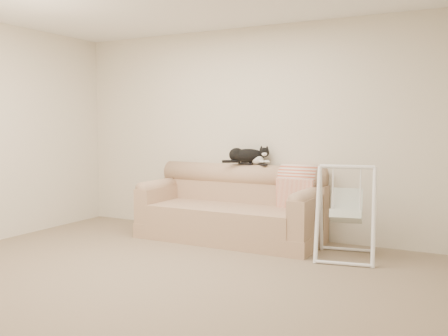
% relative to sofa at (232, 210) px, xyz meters
% --- Properties ---
extents(ground_plane, '(5.00, 5.00, 0.00)m').
position_rel_sofa_xyz_m(ground_plane, '(0.04, -1.62, -0.35)').
color(ground_plane, '#77644F').
rests_on(ground_plane, ground).
extents(room_shell, '(5.04, 4.04, 2.60)m').
position_rel_sofa_xyz_m(room_shell, '(0.04, -1.62, 1.18)').
color(room_shell, beige).
rests_on(room_shell, ground).
extents(sofa, '(2.20, 0.93, 0.90)m').
position_rel_sofa_xyz_m(sofa, '(0.00, 0.00, 0.00)').
color(sofa, tan).
rests_on(sofa, ground).
extents(remote_a, '(0.18, 0.05, 0.03)m').
position_rel_sofa_xyz_m(remote_a, '(0.07, 0.23, 0.56)').
color(remote_a, black).
rests_on(remote_a, sofa).
extents(remote_b, '(0.16, 0.14, 0.02)m').
position_rel_sofa_xyz_m(remote_b, '(0.31, 0.22, 0.56)').
color(remote_b, black).
rests_on(remote_b, sofa).
extents(tuxedo_cat, '(0.57, 0.38, 0.23)m').
position_rel_sofa_xyz_m(tuxedo_cat, '(0.10, 0.23, 0.66)').
color(tuxedo_cat, black).
rests_on(tuxedo_cat, sofa).
extents(throw_blanket, '(0.45, 0.38, 0.58)m').
position_rel_sofa_xyz_m(throw_blanket, '(0.77, 0.23, 0.37)').
color(throw_blanket, '#CB5737').
rests_on(throw_blanket, sofa).
extents(baby_swing, '(0.70, 0.74, 0.99)m').
position_rel_sofa_xyz_m(baby_swing, '(1.45, -0.24, 0.14)').
color(baby_swing, white).
rests_on(baby_swing, ground).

